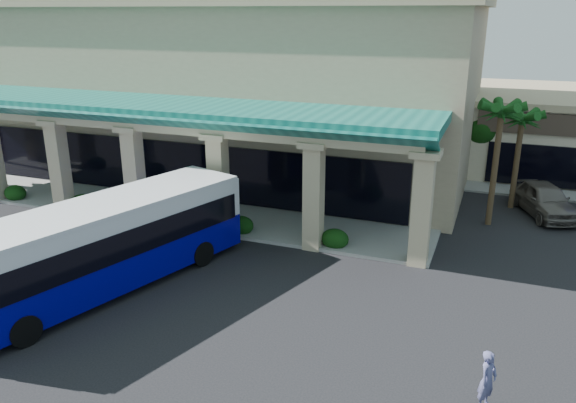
% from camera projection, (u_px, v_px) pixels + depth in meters
% --- Properties ---
extents(ground, '(110.00, 110.00, 0.00)m').
position_uv_depth(ground, '(228.00, 296.00, 20.32)').
color(ground, black).
extents(main_building, '(30.80, 14.80, 11.35)m').
position_uv_depth(main_building, '(226.00, 80.00, 35.36)').
color(main_building, tan).
rests_on(main_building, ground).
extents(arcade, '(30.00, 6.20, 5.70)m').
position_uv_depth(arcade, '(144.00, 157.00, 28.14)').
color(arcade, '#0F5B53').
rests_on(arcade, ground).
extents(palm_0, '(2.40, 2.40, 6.60)m').
position_uv_depth(palm_0, '(496.00, 158.00, 26.10)').
color(palm_0, '#114013').
rests_on(palm_0, ground).
extents(palm_1, '(2.40, 2.40, 5.80)m').
position_uv_depth(palm_1, '(518.00, 154.00, 28.54)').
color(palm_1, '#114013').
rests_on(palm_1, ground).
extents(broadleaf_tree, '(2.60, 2.60, 4.81)m').
position_uv_depth(broadleaf_tree, '(481.00, 140.00, 33.80)').
color(broadleaf_tree, black).
rests_on(broadleaf_tree, ground).
extents(transit_bus, '(6.22, 12.16, 3.32)m').
position_uv_depth(transit_bus, '(107.00, 247.00, 20.38)').
color(transit_bus, '#080485').
rests_on(transit_bus, ground).
extents(pedestrian, '(0.62, 0.71, 1.64)m').
position_uv_depth(pedestrian, '(488.00, 380.00, 14.35)').
color(pedestrian, '#545582').
rests_on(pedestrian, ground).
extents(car_silver, '(3.59, 5.19, 1.64)m').
position_uv_depth(car_silver, '(544.00, 199.00, 28.17)').
color(car_silver, '#645C55').
rests_on(car_silver, ground).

